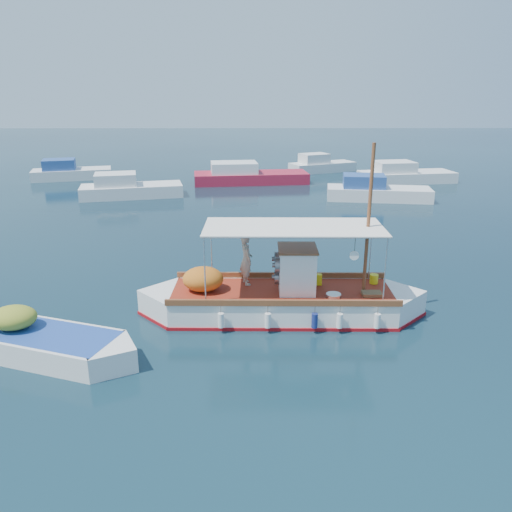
{
  "coord_description": "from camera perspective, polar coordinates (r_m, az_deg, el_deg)",
  "views": [
    {
      "loc": [
        -0.74,
        -14.99,
        6.8
      ],
      "look_at": [
        -0.61,
        0.0,
        1.78
      ],
      "focal_mm": 35.0,
      "sensor_mm": 36.0,
      "label": 1
    }
  ],
  "objects": [
    {
      "name": "bg_boat_far_w",
      "position": [
        42.82,
        -20.53,
        8.88
      ],
      "size": [
        6.37,
        3.81,
        1.8
      ],
      "rotation": [
        0.0,
        0.0,
        0.27
      ],
      "color": "silver",
      "rests_on": "ground"
    },
    {
      "name": "ground",
      "position": [
        16.48,
        2.13,
        -5.88
      ],
      "size": [
        160.0,
        160.0,
        0.0
      ],
      "primitive_type": "plane",
      "color": "black",
      "rests_on": "ground"
    },
    {
      "name": "dinghy",
      "position": [
        14.83,
        -23.67,
        -9.14
      ],
      "size": [
        5.71,
        3.01,
        1.47
      ],
      "rotation": [
        0.0,
        0.0,
        -0.33
      ],
      "color": "white",
      "rests_on": "ground"
    },
    {
      "name": "bg_boat_nw",
      "position": [
        34.43,
        -14.36,
        7.37
      ],
      "size": [
        6.93,
        3.8,
        1.8
      ],
      "rotation": [
        0.0,
        0.0,
        0.22
      ],
      "color": "silver",
      "rests_on": "ground"
    },
    {
      "name": "bg_boat_far_n",
      "position": [
        44.17,
        7.4,
        10.14
      ],
      "size": [
        6.0,
        4.08,
        1.8
      ],
      "rotation": [
        0.0,
        0.0,
        0.41
      ],
      "color": "silver",
      "rests_on": "ground"
    },
    {
      "name": "bg_boat_e",
      "position": [
        40.51,
        16.54,
        8.79
      ],
      "size": [
        7.44,
        3.59,
        1.8
      ],
      "rotation": [
        0.0,
        0.0,
        0.14
      ],
      "color": "silver",
      "rests_on": "ground"
    },
    {
      "name": "bg_boat_n",
      "position": [
        38.45,
        -0.99,
        9.06
      ],
      "size": [
        8.83,
        3.73,
        1.8
      ],
      "rotation": [
        0.0,
        0.0,
        0.11
      ],
      "color": "#A41B31",
      "rests_on": "ground"
    },
    {
      "name": "bg_boat_ne",
      "position": [
        33.4,
        13.48,
        7.11
      ],
      "size": [
        6.79,
        3.07,
        1.8
      ],
      "rotation": [
        0.0,
        0.0,
        -0.14
      ],
      "color": "silver",
      "rests_on": "ground"
    },
    {
      "name": "fishing_caique",
      "position": [
        15.78,
        2.73,
        -5.07
      ],
      "size": [
        9.1,
        2.67,
        5.55
      ],
      "rotation": [
        0.0,
        0.0,
        -0.02
      ],
      "color": "white",
      "rests_on": "ground"
    }
  ]
}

